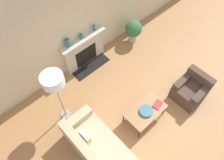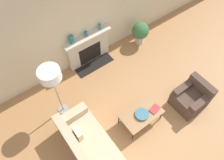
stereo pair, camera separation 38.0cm
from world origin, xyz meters
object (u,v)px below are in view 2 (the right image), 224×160
at_px(mantel_vase_left, 72,40).
at_px(book, 155,109).
at_px(coffee_table, 141,114).
at_px(floor_lamp, 50,77).
at_px(mantel_vase_center_left, 86,34).
at_px(mantel_vase_center_right, 100,26).
at_px(potted_plant, 140,32).
at_px(fireplace, 88,49).
at_px(armchair_near, 191,98).
at_px(couch, 92,151).
at_px(bowl, 142,114).

bearing_deg(mantel_vase_left, book, -74.96).
distance_m(coffee_table, book, 0.36).
bearing_deg(coffee_table, floor_lamp, 134.61).
xyz_separation_m(floor_lamp, mantel_vase_center_left, (1.51, 1.06, -0.45)).
relative_size(mantel_vase_left, mantel_vase_center_right, 1.33).
bearing_deg(potted_plant, book, -123.08).
height_order(fireplace, potted_plant, fireplace).
relative_size(fireplace, mantel_vase_left, 6.16).
height_order(armchair_near, mantel_vase_center_right, mantel_vase_center_right).
relative_size(couch, coffee_table, 2.05).
bearing_deg(fireplace, potted_plant, -11.16).
distance_m(fireplace, book, 2.63).
distance_m(bowl, mantel_vase_center_right, 2.69).
bearing_deg(mantel_vase_center_left, fireplace, -54.83).
xyz_separation_m(bowl, floor_lamp, (-1.42, 1.50, 1.07)).
relative_size(floor_lamp, mantel_vase_left, 7.33).
xyz_separation_m(coffee_table, bowl, (-0.02, -0.04, 0.07)).
bearing_deg(coffee_table, bowl, -117.42).
distance_m(armchair_near, mantel_vase_center_left, 3.30).
distance_m(fireplace, couch, 2.96).
height_order(armchair_near, mantel_vase_center_left, mantel_vase_center_left).
height_order(couch, mantel_vase_center_left, mantel_vase_center_left).
height_order(fireplace, coffee_table, fireplace).
relative_size(fireplace, book, 4.86).
height_order(bowl, floor_lamp, floor_lamp).
height_order(fireplace, mantel_vase_center_left, mantel_vase_center_left).
height_order(book, potted_plant, potted_plant).
distance_m(coffee_table, floor_lamp, 2.34).
bearing_deg(mantel_vase_left, couch, -113.28).
distance_m(mantel_vase_left, mantel_vase_center_right, 0.91).
distance_m(coffee_table, mantel_vase_center_left, 2.61).
xyz_separation_m(fireplace, book, (0.25, -2.62, -0.05)).
xyz_separation_m(couch, floor_lamp, (0.02, 1.47, 1.24)).
bearing_deg(mantel_vase_center_right, bowl, -102.30).
distance_m(coffee_table, bowl, 0.08).
xyz_separation_m(coffee_table, book, (0.34, -0.11, 0.04)).
distance_m(floor_lamp, mantel_vase_center_right, 2.28).
bearing_deg(fireplace, floor_lamp, -145.58).
height_order(armchair_near, book, armchair_near).
distance_m(book, mantel_vase_center_right, 2.72).
bearing_deg(mantel_vase_center_right, couch, -128.23).
height_order(armchair_near, floor_lamp, floor_lamp).
xyz_separation_m(book, mantel_vase_center_left, (-0.26, 2.63, 0.65)).
relative_size(couch, book, 6.98).
bearing_deg(couch, armchair_near, -97.64).
height_order(mantel_vase_left, mantel_vase_center_left, mantel_vase_left).
bearing_deg(potted_plant, couch, -146.42).
bearing_deg(mantel_vase_center_right, mantel_vase_left, 180.00).
relative_size(book, mantel_vase_left, 1.27).
relative_size(mantel_vase_center_left, mantel_vase_center_right, 0.79).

